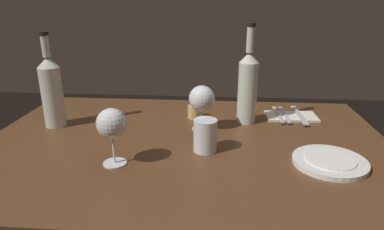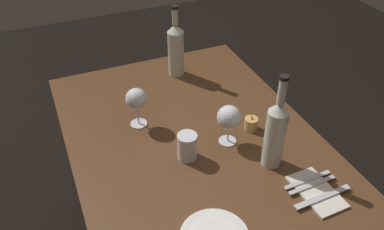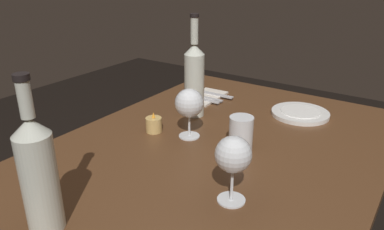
{
  "view_description": "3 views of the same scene",
  "coord_description": "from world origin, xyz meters",
  "views": [
    {
      "loc": [
        0.1,
        -1.0,
        1.19
      ],
      "look_at": [
        0.02,
        0.02,
        0.82
      ],
      "focal_mm": 32.02,
      "sensor_mm": 36.0,
      "label": 1
    },
    {
      "loc": [
        1.04,
        -0.45,
        1.73
      ],
      "look_at": [
        -0.07,
        0.01,
        0.81
      ],
      "focal_mm": 37.74,
      "sensor_mm": 36.0,
      "label": 2
    },
    {
      "loc": [
        -0.84,
        -0.5,
        1.25
      ],
      "look_at": [
        0.03,
        0.09,
        0.82
      ],
      "focal_mm": 35.15,
      "sensor_mm": 36.0,
      "label": 3
    }
  ],
  "objects": [
    {
      "name": "water_tumbler",
      "position": [
        0.06,
        -0.06,
        0.78
      ],
      "size": [
        0.07,
        0.07,
        0.1
      ],
      "color": "white",
      "rests_on": "dining_table"
    },
    {
      "name": "wine_bottle_second",
      "position": [
        0.2,
        0.2,
        0.88
      ],
      "size": [
        0.07,
        0.07,
        0.36
      ],
      "color": "silver",
      "rests_on": "dining_table"
    },
    {
      "name": "fork_outer",
      "position": [
        0.33,
        0.26,
        0.75
      ],
      "size": [
        0.02,
        0.18,
        0.0
      ],
      "color": "silver",
      "rests_on": "folded_napkin"
    },
    {
      "name": "fork_inner",
      "position": [
        0.36,
        0.26,
        0.75
      ],
      "size": [
        0.02,
        0.18,
        0.0
      ],
      "color": "silver",
      "rests_on": "folded_napkin"
    },
    {
      "name": "wine_glass_left",
      "position": [
        0.04,
        0.11,
        0.85
      ],
      "size": [
        0.09,
        0.09,
        0.16
      ],
      "color": "white",
      "rests_on": "dining_table"
    },
    {
      "name": "dining_table",
      "position": [
        0.0,
        0.0,
        0.65
      ],
      "size": [
        1.3,
        0.9,
        0.74
      ],
      "color": "#56351E",
      "rests_on": "ground"
    },
    {
      "name": "folded_napkin",
      "position": [
        0.38,
        0.26,
        0.74
      ],
      "size": [
        0.19,
        0.12,
        0.01
      ],
      "color": "silver",
      "rests_on": "dining_table"
    },
    {
      "name": "wine_bottle",
      "position": [
        -0.48,
        0.11,
        0.87
      ],
      "size": [
        0.07,
        0.07,
        0.33
      ],
      "color": "silver",
      "rests_on": "dining_table"
    },
    {
      "name": "wine_glass_right",
      "position": [
        -0.18,
        -0.16,
        0.86
      ],
      "size": [
        0.08,
        0.08,
        0.16
      ],
      "color": "white",
      "rests_on": "dining_table"
    },
    {
      "name": "table_knife",
      "position": [
        0.41,
        0.26,
        0.75
      ],
      "size": [
        0.03,
        0.21,
        0.0
      ],
      "color": "silver",
      "rests_on": "folded_napkin"
    },
    {
      "name": "votive_candle",
      "position": [
        0.01,
        0.23,
        0.76
      ],
      "size": [
        0.05,
        0.05,
        0.07
      ],
      "color": "#DBB266",
      "rests_on": "dining_table"
    }
  ]
}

